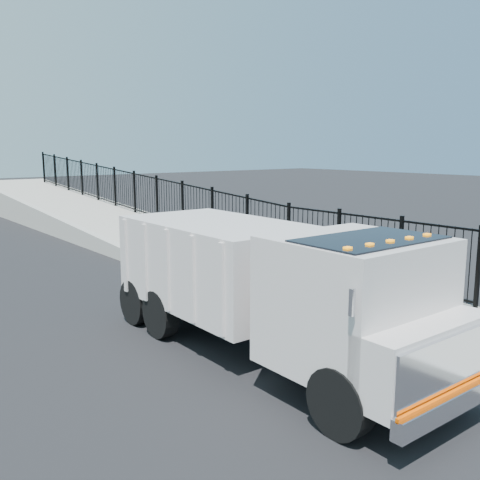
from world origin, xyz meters
TOP-DOWN VIEW (x-y plane):
  - ground at (0.00, 0.00)m, footprint 120.00×120.00m
  - sidewalk at (1.93, -2.00)m, footprint 3.55×12.00m
  - curb at (0.00, -2.00)m, footprint 0.30×12.00m
  - ramp at (2.12, 16.00)m, footprint 3.95×24.06m
  - iron_fence at (3.55, 12.00)m, footprint 0.10×28.00m
  - truck at (-1.70, -1.14)m, footprint 2.38×7.08m
  - worker at (1.32, -1.89)m, footprint 0.59×0.77m
  - debris at (0.70, -0.50)m, footprint 0.38×0.38m

SIDE VIEW (x-z plane):
  - ground at x=0.00m, z-range 0.00..0.00m
  - ramp at x=2.12m, z-range -1.60..1.60m
  - sidewalk at x=1.93m, z-range 0.00..0.12m
  - curb at x=0.00m, z-range 0.00..0.16m
  - debris at x=0.70m, z-range 0.12..0.22m
  - iron_fence at x=3.55m, z-range 0.00..1.80m
  - worker at x=1.32m, z-range 0.12..2.00m
  - truck at x=-1.70m, z-range 0.15..2.57m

